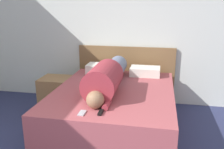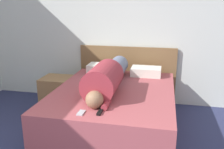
# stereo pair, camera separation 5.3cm
# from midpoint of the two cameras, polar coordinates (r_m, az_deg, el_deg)

# --- Properties ---
(wall_back) EXTENTS (6.13, 0.06, 2.60)m
(wall_back) POSITION_cam_midpoint_polar(r_m,az_deg,el_deg) (4.34, 1.67, 10.61)
(wall_back) COLOR silver
(wall_back) RESTS_ON ground_plane
(bed) EXTENTS (1.56, 1.96, 0.60)m
(bed) POSITION_cam_midpoint_polar(r_m,az_deg,el_deg) (3.44, 0.03, -8.17)
(bed) COLOR #A84C51
(bed) RESTS_ON ground_plane
(headboard) EXTENTS (1.68, 0.04, 0.99)m
(headboard) POSITION_cam_midpoint_polar(r_m,az_deg,el_deg) (4.40, 2.82, 0.01)
(headboard) COLOR brown
(headboard) RESTS_ON ground_plane
(nightstand) EXTENTS (0.50, 0.45, 0.54)m
(nightstand) POSITION_cam_midpoint_polar(r_m,az_deg,el_deg) (4.24, -12.85, -4.24)
(nightstand) COLOR olive
(nightstand) RESTS_ON ground_plane
(person_lying) EXTENTS (0.40, 1.62, 0.40)m
(person_lying) POSITION_cam_midpoint_polar(r_m,az_deg,el_deg) (3.28, -1.52, -0.59)
(person_lying) COLOR #936B4C
(person_lying) RESTS_ON bed
(pillow_near_headboard) EXTENTS (0.49, 0.31, 0.15)m
(pillow_near_headboard) POSITION_cam_midpoint_polar(r_m,az_deg,el_deg) (4.09, -2.62, 1.33)
(pillow_near_headboard) COLOR silver
(pillow_near_headboard) RESTS_ON bed
(pillow_second) EXTENTS (0.47, 0.31, 0.13)m
(pillow_second) POSITION_cam_midpoint_polar(r_m,az_deg,el_deg) (3.99, 7.18, 0.73)
(pillow_second) COLOR silver
(pillow_second) RESTS_ON bed
(tv_remote) EXTENTS (0.04, 0.15, 0.02)m
(tv_remote) POSITION_cam_midpoint_polar(r_m,az_deg,el_deg) (2.64, -3.11, -8.54)
(tv_remote) COLOR black
(tv_remote) RESTS_ON bed
(cell_phone) EXTENTS (0.06, 0.13, 0.01)m
(cell_phone) POSITION_cam_midpoint_polar(r_m,az_deg,el_deg) (2.65, -7.42, -8.71)
(cell_phone) COLOR #B2B7BC
(cell_phone) RESTS_ON bed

